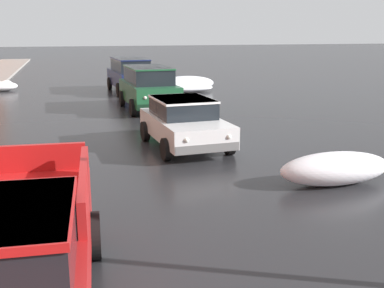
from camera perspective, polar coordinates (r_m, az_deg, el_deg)
snow_bank_along_left_kerb at (r=25.73m, az=-1.05°, el=6.86°), size 3.15×1.45×0.68m
snow_bank_near_corner_right at (r=10.84m, az=16.87°, el=-2.88°), size 2.62×0.97×0.73m
snow_bank_along_right_kerb at (r=28.20m, az=-22.19°, el=6.51°), size 1.88×0.99×0.60m
snow_bank_far_right_pile at (r=26.15m, az=-0.73°, el=7.34°), size 3.19×1.13×0.84m
pickup_truck_red_approaching_near_lane at (r=5.63m, az=-22.00°, el=-13.43°), size 2.30×5.42×1.76m
sedan_white_parked_kerbside_close at (r=13.60m, az=-0.97°, el=2.74°), size 2.19×3.96×1.42m
suv_green_parked_kerbside_mid at (r=20.10m, az=-5.31°, el=6.97°), size 2.22×4.34×1.82m
suv_darkblue_parked_far_down_block at (r=26.01m, az=-7.53°, el=8.47°), size 2.25×4.90×1.82m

